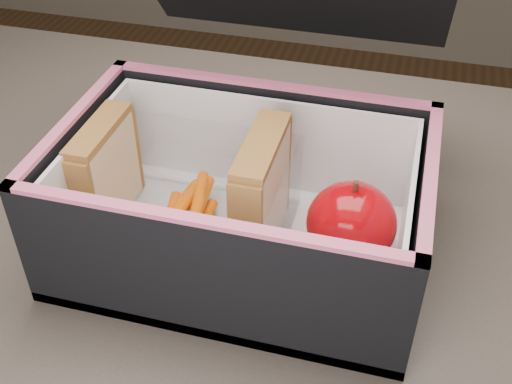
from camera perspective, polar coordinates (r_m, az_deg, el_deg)
kitchen_table at (r=0.65m, az=-1.25°, el=-12.25°), size 1.20×0.80×0.75m
lunch_bag at (r=0.55m, az=-1.11°, el=0.11°), size 0.31×0.34×0.27m
plastic_tub at (r=0.57m, az=-6.55°, el=-0.44°), size 0.19×0.13×0.08m
sandwich_left at (r=0.59m, az=-13.21°, el=1.72°), size 0.02×0.09×0.10m
sandwich_right at (r=0.54m, az=0.47°, el=-0.20°), size 0.03×0.10×0.11m
carrot_sticks at (r=0.58m, az=-6.35°, el=-2.31°), size 0.05×0.13×0.03m
paper_napkin at (r=0.57m, az=8.07°, el=-5.87°), size 0.09×0.09×0.01m
red_apple at (r=0.54m, az=8.47°, el=-2.78°), size 0.09×0.09×0.08m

